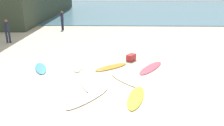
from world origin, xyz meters
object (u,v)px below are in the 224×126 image
object	(u,v)px
surfboard_0	(41,68)
surfboard_5	(136,97)
surfboard_2	(151,68)
surfboard_3	(87,81)
surfboard_4	(126,80)
beach_cooler	(131,58)
beachgoer_near	(7,30)
surfboard_6	(79,64)
surfboard_1	(111,67)
beachgoer_mid	(62,19)
surfboard_7	(89,97)

from	to	relation	value
surfboard_0	surfboard_5	world-z (taller)	same
surfboard_2	surfboard_3	size ratio (longest dim) A/B	0.98
surfboard_4	beach_cooler	xyz separation A→B (m)	(0.39, 3.04, 0.16)
surfboard_3	beach_cooler	world-z (taller)	beach_cooler
beachgoer_near	surfboard_5	bearing A→B (deg)	-71.02
surfboard_3	beachgoer_near	bearing A→B (deg)	118.67
surfboard_4	surfboard_5	distance (m)	1.77
surfboard_2	surfboard_5	distance (m)	3.65
surfboard_6	beachgoer_near	xyz separation A→B (m)	(-6.18, 5.04, 0.98)
surfboard_1	surfboard_3	world-z (taller)	same
beachgoer_mid	beach_cooler	world-z (taller)	beachgoer_mid
surfboard_3	beachgoer_near	size ratio (longest dim) A/B	1.39
surfboard_4	surfboard_7	distance (m)	2.37
beach_cooler	beachgoer_mid	bearing A→B (deg)	122.63
beach_cooler	surfboard_3	bearing A→B (deg)	-124.59
surfboard_4	surfboard_6	xyz separation A→B (m)	(-2.56, 2.20, 0.00)
surfboard_7	beach_cooler	size ratio (longest dim) A/B	4.00
surfboard_2	surfboard_5	xyz separation A→B (m)	(-1.06, -3.49, 0.01)
surfboard_5	beachgoer_near	world-z (taller)	beachgoer_near
surfboard_3	surfboard_4	distance (m)	1.84
surfboard_4	surfboard_6	bearing A→B (deg)	102.10
surfboard_7	beach_cooler	distance (m)	5.21
surfboard_5	surfboard_6	distance (m)	4.88
surfboard_1	beachgoer_mid	size ratio (longest dim) A/B	1.10
surfboard_1	beach_cooler	xyz separation A→B (m)	(1.13, 1.23, 0.15)
surfboard_3	beachgoer_mid	xyz separation A→B (m)	(-3.98, 12.90, 0.99)
surfboard_0	surfboard_5	distance (m)	5.80
surfboard_2	surfboard_7	xyz separation A→B (m)	(-2.91, -3.54, 0.01)
surfboard_6	surfboard_2	bearing A→B (deg)	-10.80
surfboard_0	surfboard_6	size ratio (longest dim) A/B	0.76
surfboard_6	surfboard_7	size ratio (longest dim) A/B	1.06
surfboard_1	surfboard_3	xyz separation A→B (m)	(-1.09, -1.99, -0.00)
surfboard_0	surfboard_1	size ratio (longest dim) A/B	0.95
surfboard_3	surfboard_5	size ratio (longest dim) A/B	1.17
surfboard_1	beach_cooler	bearing A→B (deg)	-81.41
surfboard_1	beachgoer_mid	world-z (taller)	beachgoer_mid
surfboard_1	surfboard_5	world-z (taller)	surfboard_5
surfboard_3	beachgoer_mid	size ratio (longest dim) A/B	1.37
surfboard_4	beachgoer_mid	distance (m)	14.03
beach_cooler	surfboard_4	bearing A→B (deg)	-97.22
surfboard_0	surfboard_5	xyz separation A→B (m)	(4.80, -3.26, 0.00)
surfboard_1	surfboard_4	distance (m)	1.96
surfboard_7	surfboard_2	bearing A→B (deg)	85.50
surfboard_3	surfboard_5	world-z (taller)	surfboard_5
surfboard_2	surfboard_5	world-z (taller)	surfboard_5
surfboard_7	beach_cooler	xyz separation A→B (m)	(1.93, 4.84, 0.15)
beachgoer_mid	surfboard_2	bearing A→B (deg)	-9.44
surfboard_0	beachgoer_mid	bearing A→B (deg)	-105.44
surfboard_5	beach_cooler	size ratio (longest dim) A/B	3.61
surfboard_0	surfboard_6	distance (m)	2.04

